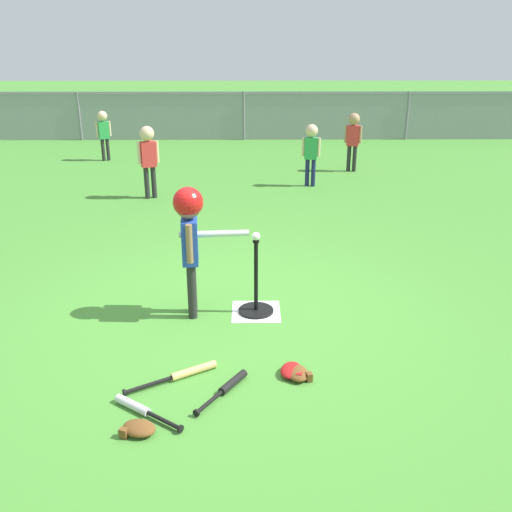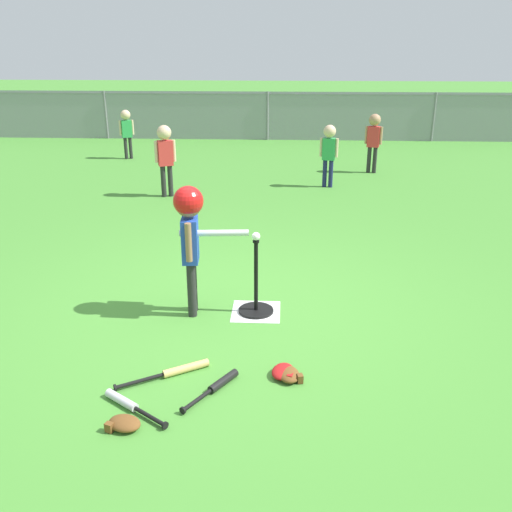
# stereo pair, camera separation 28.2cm
# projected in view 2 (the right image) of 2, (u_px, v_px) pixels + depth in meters

# --- Properties ---
(ground_plane) EXTENTS (60.00, 60.00, 0.00)m
(ground_plane) POSITION_uv_depth(u_px,v_px,m) (235.00, 311.00, 5.13)
(ground_plane) COLOR #478C33
(home_plate) EXTENTS (0.44, 0.44, 0.01)m
(home_plate) POSITION_uv_depth(u_px,v_px,m) (256.00, 311.00, 5.11)
(home_plate) COLOR white
(home_plate) RESTS_ON ground_plane
(batting_tee) EXTENTS (0.32, 0.32, 0.70)m
(batting_tee) POSITION_uv_depth(u_px,v_px,m) (256.00, 301.00, 5.07)
(batting_tee) COLOR black
(batting_tee) RESTS_ON ground_plane
(baseball_on_tee) EXTENTS (0.07, 0.07, 0.07)m
(baseball_on_tee) POSITION_uv_depth(u_px,v_px,m) (256.00, 236.00, 4.84)
(baseball_on_tee) COLOR white
(baseball_on_tee) RESTS_ON batting_tee
(batter_child) EXTENTS (0.64, 0.34, 1.19)m
(batter_child) POSITION_uv_depth(u_px,v_px,m) (190.00, 225.00, 4.79)
(batter_child) COLOR #262626
(batter_child) RESTS_ON ground_plane
(fielder_deep_left) EXTENTS (0.27, 0.20, 0.99)m
(fielder_deep_left) POSITION_uv_depth(u_px,v_px,m) (126.00, 128.00, 11.38)
(fielder_deep_left) COLOR #262626
(fielder_deep_left) RESTS_ON ground_plane
(fielder_near_right) EXTENTS (0.30, 0.20, 1.03)m
(fielder_near_right) POSITION_uv_depth(u_px,v_px,m) (329.00, 148.00, 9.17)
(fielder_near_right) COLOR #191E4C
(fielder_near_right) RESTS_ON ground_plane
(fielder_deep_center) EXTENTS (0.31, 0.22, 1.11)m
(fielder_deep_center) POSITION_uv_depth(u_px,v_px,m) (165.00, 151.00, 8.59)
(fielder_deep_center) COLOR #262626
(fielder_deep_center) RESTS_ON ground_plane
(fielder_deep_right) EXTENTS (0.31, 0.21, 1.07)m
(fielder_deep_right) POSITION_uv_depth(u_px,v_px,m) (374.00, 135.00, 10.16)
(fielder_deep_right) COLOR #262626
(fielder_deep_right) RESTS_ON ground_plane
(spare_bat_silver) EXTENTS (0.51, 0.38, 0.06)m
(spare_bat_silver) POSITION_uv_depth(u_px,v_px,m) (128.00, 404.00, 3.78)
(spare_bat_silver) COLOR silver
(spare_bat_silver) RESTS_ON ground_plane
(spare_bat_wood) EXTENTS (0.65, 0.42, 0.06)m
(spare_bat_wood) POSITION_uv_depth(u_px,v_px,m) (177.00, 371.00, 4.15)
(spare_bat_wood) COLOR #DBB266
(spare_bat_wood) RESTS_ON ground_plane
(spare_bat_black) EXTENTS (0.36, 0.51, 0.06)m
(spare_bat_black) POSITION_uv_depth(u_px,v_px,m) (218.00, 385.00, 3.98)
(spare_bat_black) COLOR black
(spare_bat_black) RESTS_ON ground_plane
(glove_by_plate) EXTENTS (0.21, 0.25, 0.07)m
(glove_by_plate) POSITION_uv_depth(u_px,v_px,m) (289.00, 374.00, 4.09)
(glove_by_plate) COLOR brown
(glove_by_plate) RESTS_ON ground_plane
(glove_near_bats) EXTENTS (0.26, 0.23, 0.07)m
(glove_near_bats) POSITION_uv_depth(u_px,v_px,m) (124.00, 423.00, 3.57)
(glove_near_bats) COLOR brown
(glove_near_bats) RESTS_ON ground_plane
(glove_tossed_aside) EXTENTS (0.21, 0.25, 0.07)m
(glove_tossed_aside) POSITION_uv_depth(u_px,v_px,m) (283.00, 372.00, 4.13)
(glove_tossed_aside) COLOR #B21919
(glove_tossed_aside) RESTS_ON ground_plane
(outfield_fence) EXTENTS (16.06, 0.06, 1.15)m
(outfield_fence) POSITION_uv_depth(u_px,v_px,m) (267.00, 114.00, 13.56)
(outfield_fence) COLOR slate
(outfield_fence) RESTS_ON ground_plane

